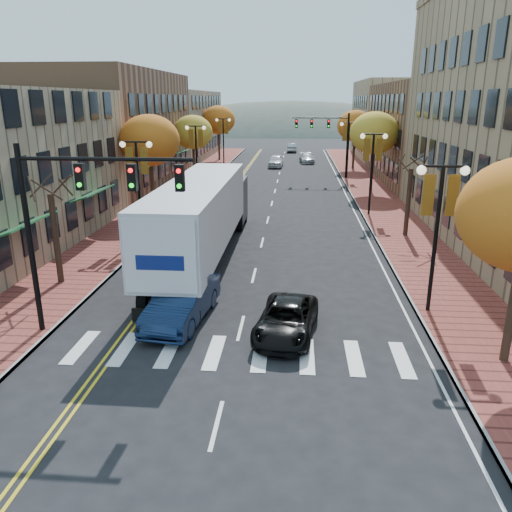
# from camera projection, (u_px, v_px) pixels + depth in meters

# --- Properties ---
(ground) EXTENTS (200.00, 200.00, 0.00)m
(ground) POSITION_uv_depth(u_px,v_px,m) (227.00, 385.00, 15.37)
(ground) COLOR black
(ground) RESTS_ON ground
(sidewalk_left) EXTENTS (4.00, 85.00, 0.15)m
(sidewalk_left) POSITION_uv_depth(u_px,v_px,m) (179.00, 192.00, 46.93)
(sidewalk_left) COLOR brown
(sidewalk_left) RESTS_ON ground
(sidewalk_right) EXTENTS (4.00, 85.00, 0.15)m
(sidewalk_right) POSITION_uv_depth(u_px,v_px,m) (373.00, 194.00, 45.55)
(sidewalk_right) COLOR brown
(sidewalk_right) RESTS_ON ground
(building_left_mid) EXTENTS (12.00, 24.00, 11.00)m
(building_left_mid) POSITION_uv_depth(u_px,v_px,m) (105.00, 130.00, 49.24)
(building_left_mid) COLOR brown
(building_left_mid) RESTS_ON ground
(building_left_far) EXTENTS (12.00, 26.00, 9.50)m
(building_left_far) POSITION_uv_depth(u_px,v_px,m) (168.00, 125.00, 73.23)
(building_left_far) COLOR #9E8966
(building_left_far) RESTS_ON ground
(building_right_mid) EXTENTS (15.00, 24.00, 10.00)m
(building_right_mid) POSITION_uv_depth(u_px,v_px,m) (455.00, 133.00, 52.38)
(building_right_mid) COLOR brown
(building_right_mid) RESTS_ON ground
(building_right_far) EXTENTS (15.00, 20.00, 11.00)m
(building_right_far) POSITION_uv_depth(u_px,v_px,m) (410.00, 120.00, 73.14)
(building_right_far) COLOR #9E8966
(building_right_far) RESTS_ON ground
(tree_left_a) EXTENTS (0.28, 0.28, 4.20)m
(tree_left_a) POSITION_uv_depth(u_px,v_px,m) (56.00, 239.00, 22.99)
(tree_left_a) COLOR #382619
(tree_left_a) RESTS_ON sidewalk_left
(tree_left_b) EXTENTS (4.48, 4.48, 7.21)m
(tree_left_b) POSITION_uv_depth(u_px,v_px,m) (150.00, 141.00, 37.23)
(tree_left_b) COLOR #382619
(tree_left_b) RESTS_ON sidewalk_left
(tree_left_c) EXTENTS (4.16, 4.16, 6.69)m
(tree_left_c) POSITION_uv_depth(u_px,v_px,m) (193.00, 132.00, 52.56)
(tree_left_c) COLOR #382619
(tree_left_c) RESTS_ON sidewalk_left
(tree_left_d) EXTENTS (4.61, 4.61, 7.42)m
(tree_left_d) POSITION_uv_depth(u_px,v_px,m) (219.00, 120.00, 69.51)
(tree_left_d) COLOR #382619
(tree_left_d) RESTS_ON sidewalk_left
(tree_right_b) EXTENTS (0.28, 0.28, 4.20)m
(tree_right_b) POSITION_uv_depth(u_px,v_px,m) (408.00, 202.00, 31.12)
(tree_right_b) COLOR #382619
(tree_right_b) RESTS_ON sidewalk_right
(tree_right_c) EXTENTS (4.48, 4.48, 7.21)m
(tree_right_c) POSITION_uv_depth(u_px,v_px,m) (374.00, 133.00, 45.36)
(tree_right_c) COLOR #382619
(tree_right_c) RESTS_ON sidewalk_right
(tree_right_d) EXTENTS (4.35, 4.35, 7.00)m
(tree_right_d) POSITION_uv_depth(u_px,v_px,m) (355.00, 126.00, 60.62)
(tree_right_d) COLOR #382619
(tree_right_d) RESTS_ON sidewalk_right
(lamp_left_b) EXTENTS (1.96, 0.36, 6.05)m
(lamp_left_b) POSITION_uv_depth(u_px,v_px,m) (138.00, 171.00, 29.86)
(lamp_left_b) COLOR black
(lamp_left_b) RESTS_ON ground
(lamp_left_c) EXTENTS (1.96, 0.36, 6.05)m
(lamp_left_c) POSITION_uv_depth(u_px,v_px,m) (196.00, 145.00, 46.97)
(lamp_left_c) COLOR black
(lamp_left_c) RESTS_ON ground
(lamp_left_d) EXTENTS (1.96, 0.36, 6.05)m
(lamp_left_d) POSITION_uv_depth(u_px,v_px,m) (223.00, 132.00, 64.08)
(lamp_left_d) COLOR black
(lamp_left_d) RESTS_ON ground
(lamp_right_a) EXTENTS (1.96, 0.36, 6.05)m
(lamp_right_a) POSITION_uv_depth(u_px,v_px,m) (439.00, 211.00, 19.21)
(lamp_right_a) COLOR black
(lamp_right_a) RESTS_ON ground
(lamp_right_b) EXTENTS (1.96, 0.36, 6.05)m
(lamp_right_b) POSITION_uv_depth(u_px,v_px,m) (372.00, 158.00, 36.32)
(lamp_right_b) COLOR black
(lamp_right_b) RESTS_ON ground
(lamp_right_c) EXTENTS (1.96, 0.36, 6.05)m
(lamp_right_c) POSITION_uv_depth(u_px,v_px,m) (349.00, 139.00, 53.43)
(lamp_right_c) COLOR black
(lamp_right_c) RESTS_ON ground
(traffic_mast_near) EXTENTS (6.10, 0.35, 7.00)m
(traffic_mast_near) POSITION_uv_depth(u_px,v_px,m) (78.00, 205.00, 17.16)
(traffic_mast_near) COLOR black
(traffic_mast_near) RESTS_ON ground
(traffic_mast_far) EXTENTS (6.10, 0.34, 7.00)m
(traffic_mast_far) POSITION_uv_depth(u_px,v_px,m) (330.00, 133.00, 53.39)
(traffic_mast_far) COLOR black
(traffic_mast_far) RESTS_ON ground
(semi_truck) EXTENTS (2.98, 18.03, 4.51)m
(semi_truck) POSITION_uv_depth(u_px,v_px,m) (204.00, 212.00, 26.60)
(semi_truck) COLOR black
(semi_truck) RESTS_ON ground
(navy_sedan) EXTENTS (2.33, 5.21, 1.66)m
(navy_sedan) POSITION_uv_depth(u_px,v_px,m) (182.00, 301.00, 19.55)
(navy_sedan) COLOR #0D1B37
(navy_sedan) RESTS_ON ground
(black_suv) EXTENTS (2.61, 4.65, 1.23)m
(black_suv) POSITION_uv_depth(u_px,v_px,m) (286.00, 320.00, 18.46)
(black_suv) COLOR black
(black_suv) RESTS_ON ground
(car_far_white) EXTENTS (1.95, 4.59, 1.55)m
(car_far_white) POSITION_uv_depth(u_px,v_px,m) (276.00, 161.00, 64.29)
(car_far_white) COLOR silver
(car_far_white) RESTS_ON ground
(car_far_silver) EXTENTS (2.23, 4.53, 1.27)m
(car_far_silver) POSITION_uv_depth(u_px,v_px,m) (307.00, 158.00, 68.39)
(car_far_silver) COLOR #ABABB3
(car_far_silver) RESTS_ON ground
(car_far_oncoming) EXTENTS (1.58, 4.42, 1.45)m
(car_far_oncoming) POSITION_uv_depth(u_px,v_px,m) (292.00, 147.00, 82.70)
(car_far_oncoming) COLOR #B3B5BC
(car_far_oncoming) RESTS_ON ground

